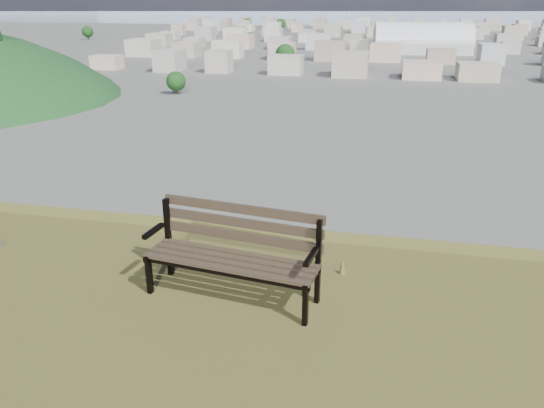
# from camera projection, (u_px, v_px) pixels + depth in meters

# --- Properties ---
(park_bench) EXTENTS (1.87, 0.82, 0.95)m
(park_bench) POSITION_uv_depth(u_px,v_px,m) (235.00, 248.00, 5.51)
(park_bench) COLOR #3B3022
(park_bench) RESTS_ON hilltop_mesa
(arena) EXTENTS (50.56, 26.10, 20.46)m
(arena) POSITION_uv_depth(u_px,v_px,m) (421.00, 44.00, 273.13)
(arena) COLOR beige
(arena) RESTS_ON ground
(city_blocks) EXTENTS (395.00, 361.00, 7.00)m
(city_blocks) POSITION_uv_depth(u_px,v_px,m) (389.00, 33.00, 370.12)
(city_blocks) COLOR silver
(city_blocks) RESTS_ON ground
(city_trees) EXTENTS (406.52, 387.20, 9.98)m
(city_trees) POSITION_uv_depth(u_px,v_px,m) (341.00, 38.00, 306.27)
(city_trees) COLOR #332719
(city_trees) RESTS_ON ground
(bay_water) EXTENTS (2400.00, 700.00, 0.12)m
(bay_water) POSITION_uv_depth(u_px,v_px,m) (392.00, 15.00, 830.98)
(bay_water) COLOR #96B0BF
(bay_water) RESTS_ON ground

